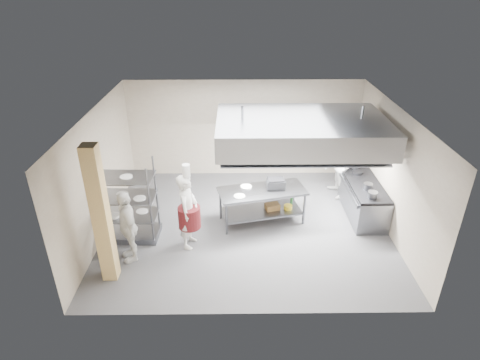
{
  "coord_description": "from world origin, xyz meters",
  "views": [
    {
      "loc": [
        -0.26,
        -8.56,
        5.72
      ],
      "look_at": [
        -0.16,
        0.2,
        1.19
      ],
      "focal_mm": 30.0,
      "sensor_mm": 36.0,
      "label": 1
    }
  ],
  "objects_px": {
    "pass_rack": "(127,201)",
    "chef_plating": "(128,226)",
    "stockpot": "(368,186)",
    "chef_line": "(338,166)",
    "chef_head": "(188,211)",
    "griddle": "(276,184)",
    "cooking_range": "(363,200)",
    "island": "(262,206)"
  },
  "relations": [
    {
      "from": "chef_head",
      "to": "chef_line",
      "type": "distance_m",
      "value": 4.57
    },
    {
      "from": "pass_rack",
      "to": "chef_plating",
      "type": "relative_size",
      "value": 1.19
    },
    {
      "from": "pass_rack",
      "to": "chef_head",
      "type": "distance_m",
      "value": 1.49
    },
    {
      "from": "chef_plating",
      "to": "griddle",
      "type": "bearing_deg",
      "value": 90.61
    },
    {
      "from": "island",
      "to": "chef_head",
      "type": "bearing_deg",
      "value": -163.63
    },
    {
      "from": "chef_line",
      "to": "stockpot",
      "type": "height_order",
      "value": "chef_line"
    },
    {
      "from": "pass_rack",
      "to": "griddle",
      "type": "xyz_separation_m",
      "value": [
        3.54,
        0.77,
        0.02
      ]
    },
    {
      "from": "chef_plating",
      "to": "griddle",
      "type": "relative_size",
      "value": 3.73
    },
    {
      "from": "pass_rack",
      "to": "island",
      "type": "bearing_deg",
      "value": 13.07
    },
    {
      "from": "chef_line",
      "to": "chef_plating",
      "type": "bearing_deg",
      "value": -69.03
    },
    {
      "from": "cooking_range",
      "to": "griddle",
      "type": "distance_m",
      "value": 2.42
    },
    {
      "from": "pass_rack",
      "to": "chef_line",
      "type": "bearing_deg",
      "value": 21.54
    },
    {
      "from": "chef_plating",
      "to": "cooking_range",
      "type": "bearing_deg",
      "value": 82.41
    },
    {
      "from": "chef_head",
      "to": "griddle",
      "type": "xyz_separation_m",
      "value": [
        2.09,
        1.12,
        0.1
      ]
    },
    {
      "from": "chef_head",
      "to": "chef_plating",
      "type": "height_order",
      "value": "chef_head"
    },
    {
      "from": "island",
      "to": "griddle",
      "type": "distance_m",
      "value": 0.67
    },
    {
      "from": "chef_plating",
      "to": "chef_line",
      "type": "bearing_deg",
      "value": 93.12
    },
    {
      "from": "cooking_range",
      "to": "chef_head",
      "type": "height_order",
      "value": "chef_head"
    },
    {
      "from": "island",
      "to": "chef_head",
      "type": "height_order",
      "value": "chef_head"
    },
    {
      "from": "chef_head",
      "to": "chef_plating",
      "type": "bearing_deg",
      "value": 120.97
    },
    {
      "from": "pass_rack",
      "to": "chef_head",
      "type": "xyz_separation_m",
      "value": [
        1.45,
        -0.35,
        -0.08
      ]
    },
    {
      "from": "island",
      "to": "pass_rack",
      "type": "height_order",
      "value": "pass_rack"
    },
    {
      "from": "griddle",
      "to": "chef_head",
      "type": "bearing_deg",
      "value": -155.11
    },
    {
      "from": "chef_plating",
      "to": "stockpot",
      "type": "xyz_separation_m",
      "value": [
        5.66,
        1.5,
        0.14
      ]
    },
    {
      "from": "pass_rack",
      "to": "stockpot",
      "type": "height_order",
      "value": "pass_rack"
    },
    {
      "from": "pass_rack",
      "to": "stockpot",
      "type": "relative_size",
      "value": 8.72
    },
    {
      "from": "chef_line",
      "to": "chef_head",
      "type": "bearing_deg",
      "value": -66.85
    },
    {
      "from": "chef_line",
      "to": "cooking_range",
      "type": "bearing_deg",
      "value": 18.61
    },
    {
      "from": "island",
      "to": "griddle",
      "type": "relative_size",
      "value": 4.81
    },
    {
      "from": "chef_head",
      "to": "griddle",
      "type": "distance_m",
      "value": 2.38
    },
    {
      "from": "island",
      "to": "stockpot",
      "type": "relative_size",
      "value": 9.47
    },
    {
      "from": "pass_rack",
      "to": "chef_line",
      "type": "height_order",
      "value": "pass_rack"
    },
    {
      "from": "island",
      "to": "cooking_range",
      "type": "xyz_separation_m",
      "value": [
        2.68,
        0.3,
        -0.04
      ]
    },
    {
      "from": "chef_line",
      "to": "chef_plating",
      "type": "distance_m",
      "value": 5.91
    },
    {
      "from": "pass_rack",
      "to": "stockpot",
      "type": "xyz_separation_m",
      "value": [
        5.85,
        0.68,
        -0.02
      ]
    },
    {
      "from": "chef_line",
      "to": "chef_plating",
      "type": "xyz_separation_m",
      "value": [
        -5.21,
        -2.77,
        -0.11
      ]
    },
    {
      "from": "cooking_range",
      "to": "chef_head",
      "type": "distance_m",
      "value": 4.64
    },
    {
      "from": "island",
      "to": "chef_line",
      "type": "height_order",
      "value": "chef_line"
    },
    {
      "from": "chef_plating",
      "to": "island",
      "type": "bearing_deg",
      "value": 91.08
    },
    {
      "from": "cooking_range",
      "to": "chef_line",
      "type": "xyz_separation_m",
      "value": [
        -0.48,
        1.0,
        0.53
      ]
    },
    {
      "from": "pass_rack",
      "to": "chef_plating",
      "type": "xyz_separation_m",
      "value": [
        0.19,
        -0.83,
        -0.16
      ]
    },
    {
      "from": "pass_rack",
      "to": "chef_plating",
      "type": "distance_m",
      "value": 0.86
    }
  ]
}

